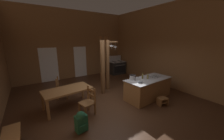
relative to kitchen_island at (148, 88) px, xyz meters
name	(u,v)px	position (x,y,z in m)	size (l,w,h in m)	color
ground_plane	(110,103)	(-1.62, 0.58, -0.49)	(7.93, 9.41, 0.10)	#422819
wall_back	(74,45)	(-1.62, 4.96, 1.72)	(7.93, 0.14, 4.33)	brown
wall_right	(167,46)	(2.02, 0.58, 1.72)	(0.14, 9.41, 4.33)	brown
glazed_door_back_left	(49,65)	(-3.22, 4.88, 0.58)	(1.00, 0.01, 2.05)	white
glazed_panel_back_right	(80,62)	(-1.26, 4.88, 0.58)	(0.84, 0.01, 2.05)	white
kitchen_island	(148,88)	(0.00, 0.00, 0.00)	(2.21, 1.09, 0.88)	olive
stove_range	(117,67)	(1.26, 4.10, 0.04)	(1.18, 0.87, 1.32)	black
support_post_with_pot_rack	(108,62)	(-0.93, 1.84, 0.99)	(0.64, 0.20, 2.68)	brown
support_post_center	(103,66)	(-1.42, 1.50, 0.90)	(0.14, 0.14, 2.68)	brown
step_stool	(162,101)	(-0.03, -0.78, -0.26)	(0.42, 0.36, 0.30)	brown
dining_table	(67,91)	(-3.17, 1.08, 0.21)	(1.78, 1.06, 0.74)	olive
ladderback_chair_near_window	(88,102)	(-2.70, 0.25, 0.01)	(0.52, 0.52, 0.95)	brown
ladderback_chair_by_post	(61,88)	(-3.19, 2.07, 0.01)	(0.56, 0.56, 0.95)	brown
backpack	(81,121)	(-3.22, -0.43, -0.13)	(0.34, 0.33, 0.60)	#1E5138
stockpot_on_counter	(133,77)	(-0.68, 0.28, 0.54)	(0.32, 0.25, 0.20)	#A8AAB2
mixing_bowl_on_counter	(140,82)	(-0.70, -0.18, 0.47)	(0.18, 0.18, 0.07)	slate
bottle_tall_on_counter	(143,76)	(-0.22, 0.15, 0.55)	(0.07, 0.07, 0.26)	brown
bottle_short_on_counter	(148,77)	(-0.09, -0.02, 0.54)	(0.08, 0.08, 0.25)	brown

